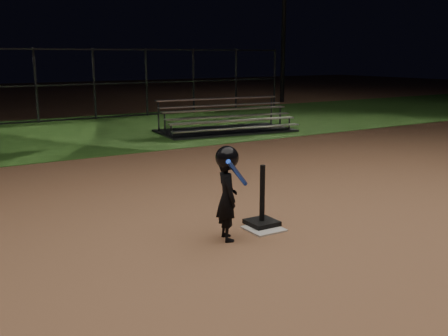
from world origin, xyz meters
The scene contains 7 objects.
ground centered at (0.00, 0.00, 0.00)m, with size 80.00×80.00×0.00m, color #986645.
grass_strip centered at (0.00, 10.00, 0.01)m, with size 60.00×8.00×0.01m, color #2A541B.
home_plate centered at (0.00, 0.00, 0.01)m, with size 0.45×0.45×0.02m, color beige.
batting_tee centered at (0.06, 0.13, 0.18)m, with size 0.38×0.38×0.82m.
child_batter centered at (-0.60, -0.05, 0.63)m, with size 0.51×0.56×1.19m.
bleacher_right centered at (4.29, 7.83, 0.20)m, with size 4.17×2.37×0.97m.
backstop_fence centered at (0.00, 13.00, 1.25)m, with size 20.08×0.08×2.50m.
Camera 1 is at (-3.89, -5.29, 2.26)m, focal length 41.69 mm.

